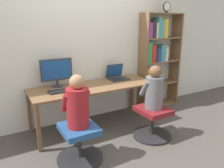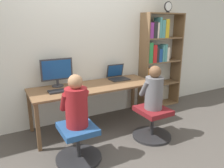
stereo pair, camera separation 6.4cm
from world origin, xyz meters
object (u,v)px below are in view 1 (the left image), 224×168
desktop_monitor (57,72)px  laptop (117,76)px  office_chair_right (152,122)px  person_at_laptop (154,90)px  person_at_monitor (78,104)px  keyboard (64,90)px  bookshelf (156,61)px  office_chair_left (79,143)px  desk_clock (167,7)px

desktop_monitor → laptop: desktop_monitor is taller
office_chair_right → person_at_laptop: size_ratio=0.91×
desktop_monitor → person_at_monitor: size_ratio=0.77×
laptop → keyboard: (-1.05, -0.23, -0.04)m
bookshelf → office_chair_left: bearing=-154.2°
person_at_laptop → office_chair_right: bearing=-90.0°
laptop → person_at_monitor: size_ratio=0.51×
person_at_laptop → keyboard: bearing=148.0°
person_at_laptop → laptop: bearing=93.6°
keyboard → desk_clock: size_ratio=2.29×
keyboard → office_chair_left: bearing=-95.0°
desk_clock → office_chair_left: bearing=-157.1°
person_at_monitor → person_at_laptop: person_at_monitor is taller
office_chair_left → desk_clock: 2.91m
desk_clock → laptop: bearing=179.3°
person_at_laptop → desktop_monitor: bearing=138.7°
office_chair_right → laptop: bearing=93.5°
office_chair_left → person_at_monitor: 0.51m
person_at_monitor → desk_clock: bearing=22.7°
bookshelf → desktop_monitor: bearing=179.6°
keyboard → person_at_laptop: bearing=-32.0°
desktop_monitor → laptop: (1.06, -0.06, -0.18)m
desktop_monitor → person_at_laptop: size_ratio=0.78×
office_chair_left → office_chair_right: bearing=0.1°
keyboard → bookshelf: bearing=8.0°
bookshelf → person_at_laptop: bearing=-131.3°
desktop_monitor → laptop: size_ratio=1.51×
person_at_laptop → desk_clock: (1.00, 0.91, 1.21)m
laptop → keyboard: laptop is taller
office_chair_left → desk_clock: bearing=22.9°
desktop_monitor → office_chair_left: size_ratio=0.86×
keyboard → bookshelf: (1.96, 0.28, 0.23)m
person_at_laptop → bookshelf: size_ratio=0.34×
bookshelf → laptop: bearing=-177.1°
laptop → bookshelf: bookshelf is taller
person_at_monitor → desk_clock: 2.64m
office_chair_left → person_at_laptop: size_ratio=0.91×
laptop → office_chair_left: (-1.11, -0.93, -0.52)m
keyboard → person_at_laptop: (1.11, -0.69, 0.03)m
laptop → bookshelf: size_ratio=0.18×
desktop_monitor → office_chair_right: bearing=-41.5°
office_chair_right → bookshelf: 1.47m
office_chair_right → person_at_laptop: person_at_laptop is taller
office_chair_right → desk_clock: 2.19m
laptop → person_at_monitor: 1.44m
laptop → office_chair_left: size_ratio=0.57×
desktop_monitor → person_at_monitor: (-0.05, -0.98, -0.19)m
laptop → person_at_laptop: size_ratio=0.52×
office_chair_right → bookshelf: bookshelf is taller
keyboard → desk_clock: bearing=5.8°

